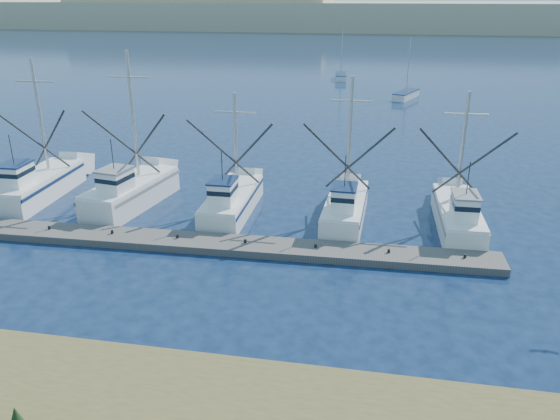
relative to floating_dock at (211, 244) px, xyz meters
name	(u,v)px	position (x,y,z in m)	size (l,w,h in m)	color
ground	(322,325)	(7.14, -6.73, -0.22)	(500.00, 500.00, 0.00)	#0C1B36
floating_dock	(211,244)	(0.00, 0.00, 0.00)	(32.26, 2.15, 0.43)	#55514C
dune_ridge	(381,15)	(7.14, 203.27, 4.78)	(360.00, 60.00, 10.00)	tan
trawler_fleet	(213,198)	(-1.44, 5.16, 0.77)	(31.20, 8.68, 10.18)	white
sailboat_near	(406,95)	(12.45, 50.01, 0.28)	(3.80, 6.27, 8.10)	white
sailboat_far	(341,77)	(2.28, 65.80, 0.28)	(2.19, 5.85, 8.10)	white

